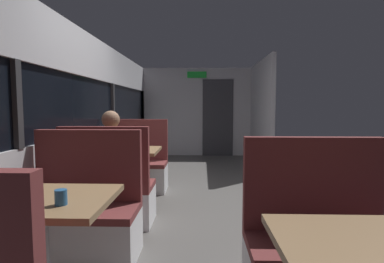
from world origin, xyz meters
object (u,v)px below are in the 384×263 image
bench_mid_window_facing_end (109,195)px  coffee_cup_secondary (61,197)px  seated_passenger (111,175)px  bench_near_window_facing_entry (83,220)px  bench_mid_window_facing_entry (136,169)px  dining_table_near_window (39,213)px  dining_table_mid_window (125,157)px  bench_front_aisle_facing_entry (319,257)px

bench_mid_window_facing_end → coffee_cup_secondary: size_ratio=12.22×
seated_passenger → bench_near_window_facing_entry: bearing=-90.0°
bench_mid_window_facing_entry → bench_near_window_facing_entry: bearing=-90.0°
dining_table_near_window → coffee_cup_secondary: (0.21, -0.14, 0.15)m
bench_near_window_facing_entry → dining_table_near_window: bearing=-90.0°
bench_near_window_facing_entry → seated_passenger: bearing=90.0°
dining_table_mid_window → coffee_cup_secondary: bearing=-84.9°
bench_near_window_facing_entry → bench_front_aisle_facing_entry: size_ratio=1.00×
dining_table_near_window → seated_passenger: (0.00, 1.53, -0.10)m
bench_front_aisle_facing_entry → dining_table_near_window: bearing=-176.8°
seated_passenger → bench_mid_window_facing_entry: bearing=90.0°
bench_mid_window_facing_entry → coffee_cup_secondary: (0.21, -2.99, 0.46)m
dining_table_near_window → coffee_cup_secondary: coffee_cup_secondary is taller
bench_near_window_facing_entry → seated_passenger: size_ratio=0.87×
dining_table_near_window → bench_mid_window_facing_end: bench_mid_window_facing_end is taller
bench_near_window_facing_entry → dining_table_mid_window: bearing=90.0°
dining_table_near_window → bench_mid_window_facing_entry: 2.87m
dining_table_near_window → seated_passenger: size_ratio=0.71×
coffee_cup_secondary → dining_table_near_window: bearing=146.5°
bench_mid_window_facing_end → bench_front_aisle_facing_entry: size_ratio=1.00×
bench_mid_window_facing_entry → bench_mid_window_facing_end: bearing=-90.0°
bench_front_aisle_facing_entry → seated_passenger: bearing=141.5°
dining_table_mid_window → bench_mid_window_facing_entry: (0.00, 0.70, -0.31)m
dining_table_mid_window → bench_mid_window_facing_entry: bearing=90.0°
dining_table_near_window → bench_mid_window_facing_entry: bearing=90.0°
coffee_cup_secondary → bench_mid_window_facing_entry: bearing=93.9°
bench_mid_window_facing_entry → coffee_cup_secondary: 3.03m
bench_mid_window_facing_entry → dining_table_near_window: bearing=-90.0°
dining_table_mid_window → coffee_cup_secondary: size_ratio=10.00×
bench_near_window_facing_entry → dining_table_mid_window: 1.49m
dining_table_mid_window → bench_front_aisle_facing_entry: (1.79, -2.05, -0.31)m
seated_passenger → coffee_cup_secondary: seated_passenger is taller
bench_front_aisle_facing_entry → coffee_cup_secondary: 1.67m
dining_table_mid_window → dining_table_near_window: bearing=-90.0°
dining_table_mid_window → bench_front_aisle_facing_entry: bearing=-48.9°
bench_mid_window_facing_end → coffee_cup_secondary: 1.67m
dining_table_near_window → bench_mid_window_facing_end: 1.49m
bench_front_aisle_facing_entry → seated_passenger: size_ratio=0.87×
dining_table_mid_window → seated_passenger: seated_passenger is taller
dining_table_near_window → bench_front_aisle_facing_entry: size_ratio=0.82×
dining_table_near_window → seated_passenger: seated_passenger is taller
bench_near_window_facing_entry → dining_table_mid_window: (0.00, 1.45, 0.31)m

